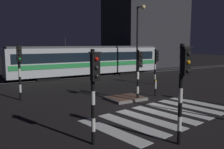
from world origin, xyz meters
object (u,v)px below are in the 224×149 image
Objects in this scene: traffic_light_corner_near_left at (94,83)px; traffic_light_corner_far_left at (19,64)px; traffic_light_corner_far_right at (156,61)px; street_lamp_trackside_right at (139,33)px; traffic_light_kerb_mid_left at (183,79)px; tram at (88,60)px; bollard_island_edge at (155,88)px; traffic_light_median_centre at (139,68)px.

traffic_light_corner_near_left is 0.96× the size of traffic_light_corner_far_left.
traffic_light_corner_far_right is 4.97m from street_lamp_trackside_right.
street_lamp_trackside_right is at bearing 57.36° from traffic_light_kerb_mid_left.
traffic_light_corner_far_left is (-0.80, 8.36, 0.10)m from traffic_light_corner_near_left.
traffic_light_corner_far_left is at bearing 108.72° from traffic_light_kerb_mid_left.
traffic_light_corner_near_left is 0.20× the size of tram.
tram reaches higher than traffic_light_corner_far_left.
traffic_light_corner_far_left is at bearing -179.01° from traffic_light_corner_far_right.
bollard_island_edge is (-4.42, -7.61, -4.04)m from street_lamp_trackside_right.
bollard_island_edge is (-0.58, -11.54, -1.19)m from tram.
traffic_light_kerb_mid_left reaches higher than traffic_light_median_centre.
traffic_light_median_centre is 0.18× the size of tram.
traffic_light_kerb_mid_left is 18.83m from tram.
traffic_light_corner_far_right is at bearing 48.30° from bollard_island_edge.
tram reaches higher than traffic_light_corner_far_right.
street_lamp_trackside_right is (9.06, 14.15, 2.30)m from traffic_light_kerb_mid_left.
traffic_light_corner_far_right reaches higher than bollard_island_edge.
street_lamp_trackside_right reaches higher than traffic_light_median_centre.
traffic_light_kerb_mid_left is 0.48× the size of street_lamp_trackside_right.
traffic_light_median_centre reaches higher than traffic_light_corner_far_right.
traffic_light_corner_far_left reaches higher than traffic_light_corner_near_left.
traffic_light_kerb_mid_left is at bearing -125.37° from bollard_island_edge.
traffic_light_median_centre reaches higher than bollard_island_edge.
traffic_light_median_centre is 2.82× the size of bollard_island_edge.
traffic_light_kerb_mid_left is at bearing -122.64° from street_lamp_trackside_right.
tram is at bearing 73.88° from traffic_light_kerb_mid_left.
traffic_light_kerb_mid_left is 1.05× the size of traffic_light_corner_near_left.
bollard_island_edge is at bearing 34.74° from traffic_light_corner_near_left.
traffic_light_corner_near_left is (-5.36, -4.47, 0.13)m from traffic_light_median_centre.
tram is 11.62m from bollard_island_edge.
tram reaches higher than traffic_light_corner_near_left.
bollard_island_edge is at bearing 54.63° from traffic_light_kerb_mid_left.
traffic_light_corner_far_right is 0.18× the size of tram.
traffic_light_corner_far_left reaches higher than traffic_light_median_centre.
tram is (7.78, 16.53, -0.44)m from traffic_light_corner_near_left.
street_lamp_trackside_right is at bearing 52.44° from traffic_light_median_centre.
traffic_light_corner_far_left reaches higher than traffic_light_corner_far_right.
traffic_light_corner_far_left is 0.48× the size of street_lamp_trackside_right.
traffic_light_median_centre is 6.65m from traffic_light_kerb_mid_left.
traffic_light_kerb_mid_left is 12.77m from traffic_light_corner_far_right.
traffic_light_median_centre is 6.98m from traffic_light_corner_near_left.
traffic_light_corner_far_right is (10.37, 8.55, -0.18)m from traffic_light_corner_near_left.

